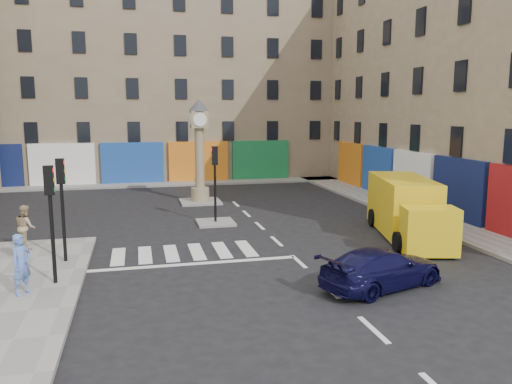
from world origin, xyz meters
name	(u,v)px	position (x,y,z in m)	size (l,w,h in m)	color
ground	(308,270)	(0.00, 0.00, 0.00)	(120.00, 120.00, 0.00)	black
sidewalk_right	(392,206)	(8.70, 10.00, 0.07)	(2.60, 30.00, 0.15)	gray
sidewalk_far	(161,184)	(-4.00, 22.20, 0.07)	(32.00, 2.40, 0.15)	gray
island_near	(216,222)	(-2.00, 8.00, 0.06)	(1.80, 1.80, 0.12)	gray
island_far	(200,202)	(-2.00, 14.00, 0.06)	(2.40, 2.40, 0.12)	gray
building_right	(496,68)	(15.00, 10.00, 8.00)	(10.00, 30.00, 16.00)	tan
building_far	(154,76)	(-4.00, 28.00, 8.50)	(32.00, 10.00, 17.00)	#87745A
traffic_light_left_near	(51,205)	(-8.30, 0.20, 2.62)	(0.28, 0.22, 3.70)	black
traffic_light_left_far	(62,193)	(-8.30, 2.60, 2.62)	(0.28, 0.22, 3.70)	black
traffic_light_island	(215,172)	(-2.00, 8.00, 2.59)	(0.28, 0.22, 3.70)	black
clock_pillar	(199,144)	(-2.00, 14.00, 3.55)	(1.20, 1.20, 6.10)	tan
navy_sedan	(382,268)	(1.67, -2.19, 0.62)	(1.75, 4.30, 1.25)	black
yellow_van	(407,209)	(5.82, 3.52, 1.26)	(3.75, 7.25, 2.53)	yellow
pedestrian_blue	(22,264)	(-9.06, -0.65, 1.06)	(0.66, 0.44, 1.82)	#5678C6
pedestrian_tan	(26,227)	(-10.01, 4.77, 1.01)	(0.84, 0.65, 1.73)	tan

